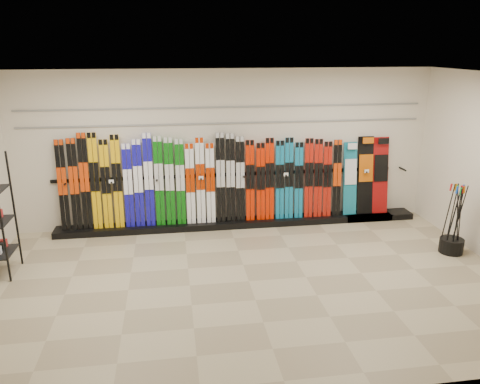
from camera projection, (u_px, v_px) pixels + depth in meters
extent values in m
plane|color=#9A8B6A|center=(249.00, 281.00, 7.04)|extent=(8.00, 8.00, 0.00)
plane|color=beige|center=(228.00, 149.00, 8.95)|extent=(8.00, 0.00, 8.00)
plane|color=silver|center=(250.00, 77.00, 6.15)|extent=(8.00, 8.00, 0.00)
cube|color=black|center=(241.00, 223.00, 9.21)|extent=(8.00, 0.40, 0.12)
cube|color=black|center=(63.00, 186.00, 8.50)|extent=(0.17, 0.16, 1.68)
cube|color=black|center=(74.00, 185.00, 8.52)|extent=(0.17, 0.17, 1.70)
cube|color=black|center=(85.00, 182.00, 8.54)|extent=(0.17, 0.17, 1.79)
cube|color=#EBB00A|center=(95.00, 181.00, 8.57)|extent=(0.17, 0.17, 1.79)
cube|color=#EBB00A|center=(106.00, 184.00, 8.61)|extent=(0.17, 0.16, 1.66)
cube|color=#EBB00A|center=(117.00, 182.00, 8.63)|extent=(0.17, 0.17, 1.74)
cube|color=#14109F|center=(128.00, 186.00, 8.67)|extent=(0.17, 0.16, 1.57)
cube|color=#14109F|center=(138.00, 184.00, 8.69)|extent=(0.17, 0.16, 1.65)
cube|color=#14109F|center=(149.00, 180.00, 8.71)|extent=(0.17, 0.17, 1.76)
cube|color=#0C610D|center=(159.00, 181.00, 8.74)|extent=(0.17, 0.17, 1.69)
cube|color=#0C610D|center=(170.00, 182.00, 8.77)|extent=(0.17, 0.16, 1.66)
cube|color=#0C610D|center=(180.00, 182.00, 8.80)|extent=(0.17, 0.16, 1.63)
cube|color=white|center=(190.00, 184.00, 8.84)|extent=(0.17, 0.15, 1.54)
cube|color=white|center=(200.00, 181.00, 8.86)|extent=(0.17, 0.16, 1.64)
cube|color=white|center=(210.00, 183.00, 8.89)|extent=(0.17, 0.15, 1.53)
cube|color=black|center=(221.00, 178.00, 8.90)|extent=(0.17, 0.17, 1.73)
cube|color=black|center=(231.00, 178.00, 8.93)|extent=(0.17, 0.17, 1.70)
cube|color=black|center=(240.00, 179.00, 8.96)|extent=(0.17, 0.16, 1.65)
cube|color=red|center=(250.00, 181.00, 9.00)|extent=(0.17, 0.16, 1.57)
cube|color=red|center=(261.00, 182.00, 9.04)|extent=(0.17, 0.15, 1.51)
cube|color=red|center=(270.00, 179.00, 9.05)|extent=(0.17, 0.16, 1.60)
cube|color=#10709A|center=(280.00, 180.00, 9.09)|extent=(0.17, 0.15, 1.54)
cube|color=#10709A|center=(289.00, 179.00, 9.11)|extent=(0.17, 0.16, 1.60)
cube|color=#10709A|center=(299.00, 181.00, 9.15)|extent=(0.17, 0.15, 1.50)
cube|color=#AF170B|center=(309.00, 178.00, 9.17)|extent=(0.17, 0.16, 1.57)
cube|color=#AF170B|center=(318.00, 178.00, 9.20)|extent=(0.17, 0.15, 1.55)
cube|color=#AF170B|center=(327.00, 179.00, 9.23)|extent=(0.17, 0.15, 1.50)
cube|color=black|center=(337.00, 178.00, 9.25)|extent=(0.17, 0.15, 1.53)
cube|color=#14728C|center=(350.00, 179.00, 9.36)|extent=(0.27, 0.23, 1.45)
cube|color=black|center=(365.00, 176.00, 9.39)|extent=(0.32, 0.24, 1.56)
cube|color=#990C0C|center=(380.00, 175.00, 9.44)|extent=(0.32, 0.24, 1.54)
cylinder|color=black|center=(451.00, 246.00, 7.99)|extent=(0.40, 0.40, 0.25)
cylinder|color=black|center=(458.00, 220.00, 7.80)|extent=(0.14, 0.10, 1.17)
cylinder|color=black|center=(460.00, 220.00, 7.80)|extent=(0.07, 0.06, 1.18)
cylinder|color=black|center=(453.00, 220.00, 7.78)|extent=(0.13, 0.08, 1.18)
cylinder|color=black|center=(453.00, 219.00, 7.84)|extent=(0.09, 0.14, 1.17)
cylinder|color=black|center=(447.00, 217.00, 7.94)|extent=(0.14, 0.04, 1.18)
cylinder|color=black|center=(451.00, 217.00, 7.94)|extent=(0.12, 0.04, 1.18)
cylinder|color=black|center=(459.00, 218.00, 7.89)|extent=(0.11, 0.13, 1.17)
cylinder|color=black|center=(456.00, 222.00, 7.72)|extent=(0.05, 0.10, 1.18)
cylinder|color=black|center=(457.00, 219.00, 7.84)|extent=(0.11, 0.12, 1.17)
cube|color=gray|center=(227.00, 123.00, 8.78)|extent=(7.60, 0.02, 0.03)
cube|color=gray|center=(227.00, 107.00, 8.69)|extent=(7.60, 0.02, 0.03)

